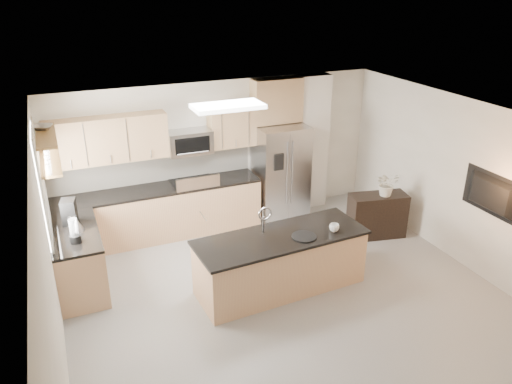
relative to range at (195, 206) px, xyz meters
name	(u,v)px	position (x,y,z in m)	size (l,w,h in m)	color
floor	(299,313)	(0.60, -2.92, -0.47)	(6.50, 6.50, 0.00)	gray
ceiling	(307,130)	(0.60, -2.92, 2.13)	(6.00, 6.50, 0.02)	white
wall_back	(219,152)	(0.60, 0.33, 0.83)	(6.00, 0.02, 2.60)	silver
wall_left	(50,280)	(-2.40, -2.92, 0.83)	(0.02, 6.50, 2.60)	silver
wall_right	(482,192)	(3.60, -2.92, 0.83)	(0.02, 6.50, 2.60)	silver
back_counter	(160,212)	(-0.63, 0.01, 0.00)	(3.55, 0.66, 1.44)	tan
left_counter	(79,259)	(-2.07, -1.07, -0.01)	(0.66, 1.50, 0.92)	tan
range	(195,206)	(0.00, 0.00, 0.00)	(0.76, 0.64, 1.14)	black
upper_cabinets	(147,135)	(-0.70, 0.16, 1.35)	(3.50, 0.33, 0.75)	tan
microwave	(189,142)	(0.00, 0.12, 1.16)	(0.76, 0.40, 0.40)	#A5A5A8
refrigerator	(280,172)	(1.66, -0.05, 0.42)	(0.92, 0.78, 1.78)	#A5A5A8
partition_column	(311,143)	(2.42, 0.18, 0.83)	(0.60, 0.30, 2.60)	silver
window	(42,187)	(-2.38, -1.07, 1.18)	(0.04, 1.15, 1.65)	white
shelf_lower	(49,162)	(-2.25, -0.97, 1.48)	(0.30, 1.20, 0.04)	olive
shelf_upper	(44,136)	(-2.25, -0.97, 1.85)	(0.30, 1.20, 0.04)	olive
ceiling_fixture	(228,106)	(0.20, -1.32, 2.09)	(1.00, 0.50, 0.06)	white
island	(280,262)	(0.63, -2.25, -0.04)	(2.53, 1.04, 1.29)	tan
credenza	(377,215)	(2.88, -1.45, -0.08)	(0.98, 0.41, 0.79)	black
cup	(334,228)	(1.39, -2.42, 0.45)	(0.14, 0.14, 0.11)	white
platter	(304,237)	(0.91, -2.41, 0.40)	(0.35, 0.35, 0.02)	black
blender	(74,232)	(-2.07, -1.43, 0.60)	(0.15, 0.15, 0.35)	black
kettle	(77,224)	(-2.02, -1.10, 0.55)	(0.19, 0.19, 0.24)	#A5A5A8
coffee_maker	(69,212)	(-2.09, -0.80, 0.62)	(0.24, 0.27, 0.37)	black
bowl	(43,127)	(-2.25, -0.73, 1.91)	(0.33, 0.33, 0.08)	#A5A5A8
flower_vase	(388,178)	(2.97, -1.51, 0.64)	(0.59, 0.51, 0.65)	beige
television	(489,195)	(3.51, -3.12, 0.88)	(1.08, 0.14, 0.62)	black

